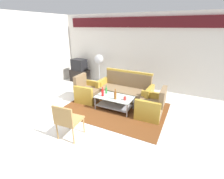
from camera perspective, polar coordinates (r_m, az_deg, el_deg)
name	(u,v)px	position (r m, az deg, el deg)	size (l,w,h in m)	color
ground_plane	(96,122)	(4.30, -5.92, -11.49)	(14.00, 14.00, 0.00)	silver
wall_back	(136,50)	(6.43, 8.58, 13.76)	(6.52, 0.19, 2.80)	silver
wall_left	(3,59)	(6.07, -34.49, 9.03)	(0.12, 6.20, 2.80)	silver
rug	(115,108)	(4.92, 1.09, -6.71)	(2.97, 2.13, 0.01)	brown
couch	(125,92)	(5.33, 4.59, -0.74)	(1.82, 0.79, 0.96)	#7F6647
armchair_left	(88,92)	(5.39, -8.63, -0.97)	(0.74, 0.79, 0.85)	#7F6647
armchair_right	(151,107)	(4.52, 13.77, -6.03)	(0.72, 0.78, 0.85)	#7F6647
coffee_table	(114,101)	(4.75, 0.83, -4.14)	(1.10, 0.60, 0.40)	silver
bottle_green	(106,90)	(4.90, -2.08, -0.32)	(0.06, 0.06, 0.26)	#2D8C38
bottle_red	(103,93)	(4.72, -3.36, -1.12)	(0.08, 0.08, 0.28)	red
bottle_brown	(115,95)	(4.51, 1.17, -2.07)	(0.07, 0.07, 0.31)	brown
cup	(125,98)	(4.49, 4.64, -3.17)	(0.08, 0.08, 0.10)	red
tv_stand	(80,75)	(7.38, -11.37, 4.94)	(0.80, 0.50, 0.52)	black
television	(79,65)	(7.26, -11.65, 8.72)	(0.62, 0.47, 0.48)	black
pedestal_fan	(99,61)	(6.69, -4.68, 10.21)	(0.36, 0.36, 1.27)	#2D2D33
wicker_chair	(67,119)	(3.61, -15.76, -10.13)	(0.52, 0.52, 0.84)	#AD844C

